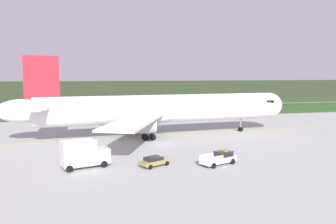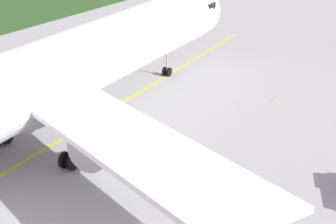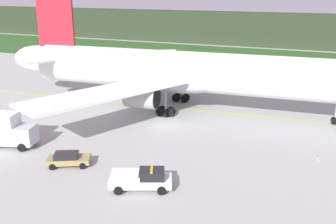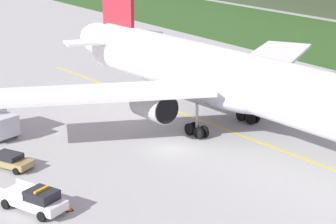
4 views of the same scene
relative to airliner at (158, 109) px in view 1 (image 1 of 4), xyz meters
The scene contains 11 objects.
ground 9.48m from the airliner, 96.26° to the right, with size 320.00×320.00×0.00m, color #9A9D99.
grass_verge 46.11m from the airliner, 91.06° to the left, with size 320.00×33.58×0.04m, color #2A4F1F.
distant_tree_line 68.13m from the airliner, 90.72° to the left, with size 288.00×5.72×9.78m, color #273120.
taxiway_centerline_main 5.42m from the airliner, ahead, with size 76.60×0.30×0.01m, color yellow.
airliner is the anchor object (origin of this frame).
ops_pickup_truck 23.95m from the airliner, 80.95° to the right, with size 5.69×3.85×1.94m.
catering_truck 25.29m from the airliner, 125.14° to the right, with size 6.59×4.10×3.91m.
staff_car 22.93m from the airliner, 103.22° to the right, with size 4.44×3.45×1.30m.
apron_cone 22.38m from the airliner, 76.57° to the right, with size 0.59×0.59×0.73m.
taxiway_edge_light_east 21.26m from the airliner, 32.79° to the right, with size 0.12×0.12×0.49m.
taxiway_edge_light_west 26.05m from the airliner, 154.04° to the right, with size 0.12×0.12×0.36m.
Camera 1 is at (-13.21, -58.03, 12.32)m, focal length 36.29 mm.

